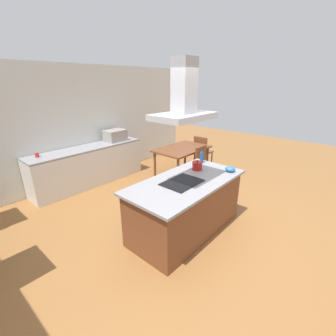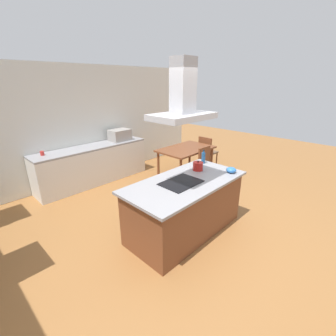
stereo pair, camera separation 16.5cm
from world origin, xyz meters
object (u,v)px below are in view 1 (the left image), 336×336
object	(u,v)px
cooktop	(182,182)
range_hood	(184,100)
mixing_bowl	(230,169)
tea_kettle	(197,166)
coffee_mug_red	(37,155)
chair_at_right_end	(202,150)
dining_table	(182,151)
chair_facing_island	(204,163)
countertop_microwave	(115,135)
olive_oil_bottle	(202,157)

from	to	relation	value
cooktop	range_hood	distance (m)	1.20
mixing_bowl	range_hood	bearing A→B (deg)	160.26
tea_kettle	coffee_mug_red	distance (m)	3.21
range_hood	cooktop	bearing A→B (deg)	180.00
mixing_bowl	chair_at_right_end	distance (m)	2.72
coffee_mug_red	chair_at_right_end	size ratio (longest dim) A/B	0.10
dining_table	range_hood	bearing A→B (deg)	-142.04
chair_facing_island	tea_kettle	bearing A→B (deg)	-152.14
chair_at_right_end	dining_table	bearing A→B (deg)	180.00
dining_table	tea_kettle	bearing A→B (deg)	-134.25
countertop_microwave	coffee_mug_red	xyz separation A→B (m)	(-1.86, 0.08, -0.09)
tea_kettle	countertop_microwave	distance (m)	2.75
mixing_bowl	chair_at_right_end	size ratio (longest dim) A/B	0.19
tea_kettle	olive_oil_bottle	xyz separation A→B (m)	(0.36, 0.15, 0.04)
tea_kettle	mixing_bowl	size ratio (longest dim) A/B	1.34
chair_at_right_end	chair_facing_island	size ratio (longest dim) A/B	1.00
chair_facing_island	mixing_bowl	bearing A→B (deg)	-131.54
olive_oil_bottle	countertop_microwave	distance (m)	2.59
countertop_microwave	chair_facing_island	xyz separation A→B (m)	(1.02, -2.03, -0.53)
olive_oil_bottle	coffee_mug_red	bearing A→B (deg)	125.56
dining_table	range_hood	xyz separation A→B (m)	(-1.95, -1.52, 1.43)
countertop_microwave	dining_table	world-z (taller)	countertop_microwave
cooktop	dining_table	bearing A→B (deg)	37.96
tea_kettle	chair_facing_island	xyz separation A→B (m)	(1.34, 0.71, -0.46)
tea_kettle	chair_facing_island	size ratio (longest dim) A/B	0.25
tea_kettle	dining_table	size ratio (longest dim) A/B	0.16
range_hood	olive_oil_bottle	bearing A→B (deg)	16.95
cooktop	coffee_mug_red	distance (m)	3.11
countertop_microwave	range_hood	distance (m)	3.21
olive_oil_bottle	chair_at_right_end	size ratio (longest dim) A/B	0.29
olive_oil_bottle	tea_kettle	bearing A→B (deg)	-157.47
range_hood	tea_kettle	bearing A→B (deg)	13.53
countertop_microwave	range_hood	bearing A→B (deg)	-107.79
dining_table	coffee_mug_red	bearing A→B (deg)	153.45
mixing_bowl	dining_table	distance (m)	2.14
cooktop	olive_oil_bottle	distance (m)	1.02
mixing_bowl	coffee_mug_red	xyz separation A→B (m)	(-1.84, 3.28, -0.00)
tea_kettle	mixing_bowl	xyz separation A→B (m)	(0.29, -0.47, -0.03)
tea_kettle	chair_facing_island	world-z (taller)	tea_kettle
mixing_bowl	chair_at_right_end	world-z (taller)	mixing_bowl
coffee_mug_red	mixing_bowl	bearing A→B (deg)	-60.71
mixing_bowl	range_hood	xyz separation A→B (m)	(-0.90, 0.32, 1.16)
mixing_bowl	range_hood	distance (m)	1.50
cooktop	chair_facing_island	distance (m)	2.16
cooktop	olive_oil_bottle	bearing A→B (deg)	16.95
coffee_mug_red	dining_table	world-z (taller)	coffee_mug_red
tea_kettle	chair_at_right_end	world-z (taller)	tea_kettle
cooktop	mixing_bowl	xyz separation A→B (m)	(0.90, -0.32, 0.04)
countertop_microwave	chair_facing_island	size ratio (longest dim) A/B	0.56
cooktop	countertop_microwave	size ratio (longest dim) A/B	1.20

